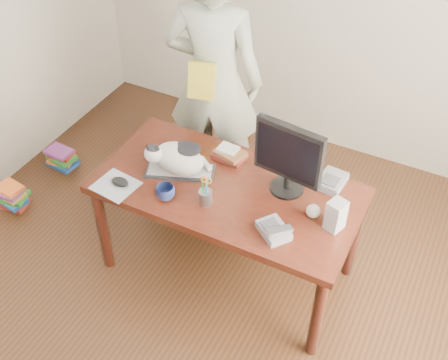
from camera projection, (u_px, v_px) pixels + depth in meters
The scene contains 18 objects.
room at pixel (169, 170), 2.57m from camera, with size 4.50×4.50×4.50m.
desk at pixel (233, 197), 3.52m from camera, with size 1.60×0.80×0.75m.
keyboard at pixel (180, 171), 3.46m from camera, with size 0.45×0.30×0.03m.
cat at pixel (177, 157), 3.39m from camera, with size 0.40×0.30×0.23m.
monitor at pixel (289, 156), 3.17m from camera, with size 0.42×0.23×0.47m.
pen_cup at pixel (206, 196), 3.23m from camera, with size 0.09×0.09×0.20m.
mousepad at pixel (116, 185), 3.38m from camera, with size 0.27×0.25×0.01m.
mouse at pixel (120, 182), 3.37m from camera, with size 0.12×0.08×0.04m.
coffee_mug at pixel (165, 192), 3.27m from camera, with size 0.11×0.11×0.09m, color #0E1639.
phone at pixel (274, 230), 3.07m from camera, with size 0.23×0.22×0.09m.
speaker at pixel (336, 215), 3.06m from camera, with size 0.11×0.12×0.19m.
baseball at pixel (313, 211), 3.16m from camera, with size 0.08×0.08×0.08m.
book_stack at pixel (230, 154), 3.55m from camera, with size 0.22×0.18×0.08m.
calculator at pixel (332, 181), 3.37m from camera, with size 0.16×0.20×0.06m.
person at pixel (214, 82), 3.88m from camera, with size 0.69×0.45×1.89m, color silver.
held_book at pixel (202, 81), 3.70m from camera, with size 0.20×0.15×0.25m.
book_pile_a at pixel (11, 196), 4.27m from camera, with size 0.27×0.22×0.18m.
book_pile_b at pixel (61, 158), 4.64m from camera, with size 0.26×0.20×0.15m.
Camera 1 is at (1.11, -1.61, 3.03)m, focal length 45.00 mm.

